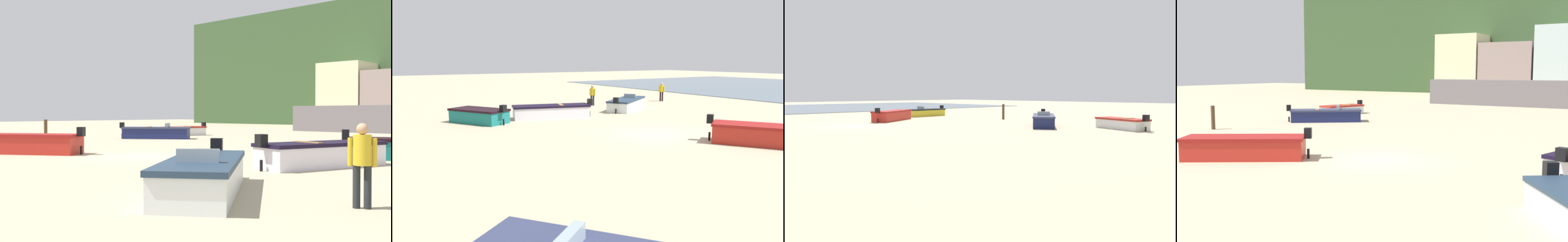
{
  "view_description": "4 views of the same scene",
  "coord_description": "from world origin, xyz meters",
  "views": [
    {
      "loc": [
        15.56,
        -12.75,
        1.81
      ],
      "look_at": [
        -5.4,
        9.11,
        1.3
      ],
      "focal_mm": 44.37,
      "sensor_mm": 36.0,
      "label": 1
    },
    {
      "loc": [
        -13.83,
        12.89,
        3.69
      ],
      "look_at": [
        1.78,
        2.76,
        0.66
      ],
      "focal_mm": 35.21,
      "sensor_mm": 36.0,
      "label": 2
    },
    {
      "loc": [
        10.64,
        24.27,
        2.33
      ],
      "look_at": [
        -2.99,
        10.13,
        0.77
      ],
      "focal_mm": 31.57,
      "sensor_mm": 36.0,
      "label": 3
    },
    {
      "loc": [
        8.86,
        -14.88,
        3.41
      ],
      "look_at": [
        -4.25,
        6.63,
        0.64
      ],
      "focal_mm": 42.22,
      "sensor_mm": 36.0,
      "label": 4
    }
  ],
  "objects": [
    {
      "name": "beach_walker_foreground",
      "position": [
        11.53,
        -3.99,
        0.95
      ],
      "size": [
        0.52,
        0.45,
        1.62
      ],
      "rotation": [
        0.0,
        0.0,
        0.42
      ],
      "color": "#212527",
      "rests_on": "ground"
    },
    {
      "name": "boat_white_3",
      "position": [
        8.23,
        -4.85,
        0.41
      ],
      "size": [
        4.07,
        4.92,
        1.11
      ],
      "rotation": [
        0.0,
        0.0,
        3.75
      ],
      "color": "white",
      "rests_on": "ground"
    },
    {
      "name": "mooring_post_near_water",
      "position": [
        -12.87,
        2.96,
        0.69
      ],
      "size": [
        0.22,
        0.22,
        1.38
      ],
      "primitive_type": "cylinder",
      "color": "#4E3823",
      "rests_on": "ground"
    },
    {
      "name": "boat_white_2",
      "position": [
        7.43,
        1.82,
        0.42
      ],
      "size": [
        2.78,
        5.08,
        1.15
      ],
      "rotation": [
        0.0,
        0.0,
        5.99
      ],
      "color": "white",
      "rests_on": "ground"
    },
    {
      "name": "boat_red_0",
      "position": [
        -4.51,
        -2.43,
        0.45
      ],
      "size": [
        4.71,
        3.74,
        1.2
      ],
      "rotation": [
        0.0,
        0.0,
        2.14
      ],
      "color": "red",
      "rests_on": "ground"
    },
    {
      "name": "boat_navy_5",
      "position": [
        -9.77,
        9.68,
        0.42
      ],
      "size": [
        4.65,
        3.97,
        1.14
      ],
      "rotation": [
        0.0,
        0.0,
        5.35
      ],
      "color": "navy",
      "rests_on": "ground"
    },
    {
      "name": "boat_white_1",
      "position": [
        -11.82,
        14.51,
        0.37
      ],
      "size": [
        2.4,
        3.72,
        1.04
      ],
      "rotation": [
        0.0,
        0.0,
        2.84
      ],
      "color": "white",
      "rests_on": "ground"
    },
    {
      "name": "harbor_pier",
      "position": [
        -2.91,
        30.0,
        1.25
      ],
      "size": [
        15.77,
        2.4,
        2.49
      ],
      "primitive_type": "cube",
      "color": "#645E61",
      "rests_on": "ground"
    },
    {
      "name": "townhouse_far_left",
      "position": [
        -14.07,
        47.29,
        4.16
      ],
      "size": [
        5.86,
        6.57,
        8.31
      ],
      "primitive_type": "cube",
      "color": "beige",
      "rests_on": "ground"
    },
    {
      "name": "ground_plane",
      "position": [
        0.0,
        0.0,
        0.0
      ],
      "size": [
        160.0,
        160.0,
        0.0
      ],
      "primitive_type": "plane",
      "color": "tan"
    }
  ]
}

